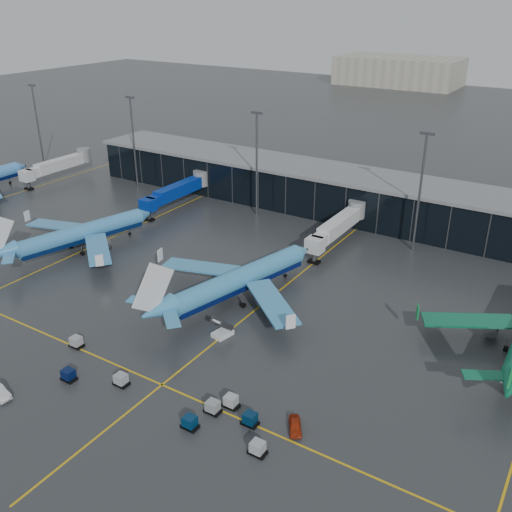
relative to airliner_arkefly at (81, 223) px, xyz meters
The scene contains 10 objects.
ground 37.86m from the airliner_arkefly, 18.95° to the right, with size 600.00×600.00×0.00m, color #282B2D.
terminal_pier 61.13m from the airliner_arkefly, 54.66° to the left, with size 142.00×17.00×10.70m.
jet_bridges 30.88m from the airliner_arkefly, 89.33° to the left, with size 94.00×27.50×7.20m.
flood_masts 55.89m from the airliner_arkefly, 43.17° to the left, with size 203.00×0.50×25.50m.
taxi_lines 45.77m from the airliner_arkefly, ahead, with size 220.00×120.00×0.02m.
airliner_arkefly is the anchor object (origin of this frame).
airliner_klm_near 40.79m from the airliner_arkefly, ahead, with size 35.75×40.72×12.51m, color #3B8EC2, non-canonical shape.
baggage_carts 57.20m from the airliner_arkefly, 30.93° to the right, with size 38.49×9.16×1.70m.
mobile_airstair 47.16m from the airliner_arkefly, 14.99° to the right, with size 2.78×3.57×3.45m.
service_van_red 70.59m from the airliner_arkefly, 20.88° to the right, with size 1.57×3.90×1.33m, color #9C260C.
Camera 1 is at (56.35, -63.39, 50.74)m, focal length 40.00 mm.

